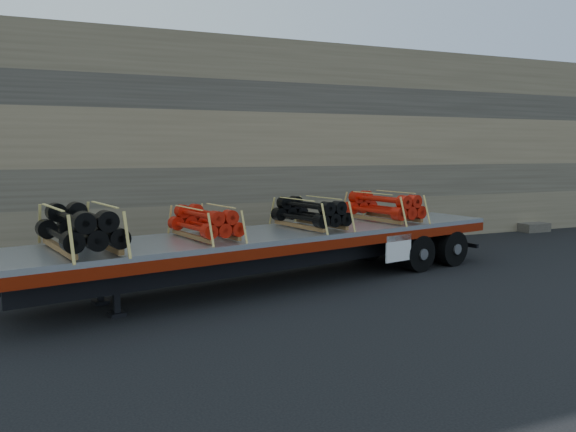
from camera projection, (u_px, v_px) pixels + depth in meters
name	position (u px, v px, depth m)	size (l,w,h in m)	color
ground	(323.00, 282.00, 14.31)	(120.00, 120.00, 0.00)	black
rock_wall	(243.00, 146.00, 19.87)	(44.00, 3.00, 7.00)	#7A6B54
trailer	(277.00, 257.00, 14.14)	(13.20, 2.54, 1.32)	#B2B5BA
bundle_front	(80.00, 229.00, 11.31)	(1.23, 2.46, 0.87)	black
bundle_midfront	(205.00, 223.00, 12.90)	(0.99, 1.98, 0.70)	red
bundle_midrear	(310.00, 214.00, 14.62)	(1.06, 2.12, 0.75)	black
bundle_rear	(384.00, 207.00, 16.12)	(1.11, 2.22, 0.79)	red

